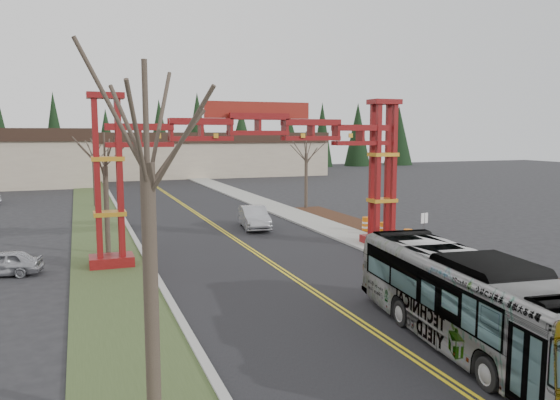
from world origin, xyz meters
name	(u,v)px	position (x,y,z in m)	size (l,w,h in m)	color
ground	(473,398)	(0.00, 0.00, 0.00)	(200.00, 200.00, 0.00)	black
road	(227,234)	(0.00, 25.00, 0.01)	(12.00, 110.00, 0.02)	black
lane_line_left	(225,234)	(-0.12, 25.00, 0.03)	(0.12, 100.00, 0.01)	yellow
lane_line_right	(228,233)	(0.12, 25.00, 0.03)	(0.12, 100.00, 0.01)	yellow
curb_right	(309,227)	(6.15, 25.00, 0.07)	(0.30, 110.00, 0.15)	#A0A09B
sidewalk_right	(327,226)	(7.60, 25.00, 0.08)	(2.60, 110.00, 0.14)	gray
landscape_strip	(503,271)	(10.20, 10.00, 0.06)	(2.60, 50.00, 0.12)	black
grass_median	(105,241)	(-8.00, 25.00, 0.04)	(4.00, 110.00, 0.08)	#3A4B25
curb_left	(135,239)	(-6.15, 25.00, 0.07)	(0.30, 110.00, 0.15)	#A0A09B
gateway_arch	(258,150)	(0.00, 18.00, 5.98)	(18.20, 1.60, 8.90)	maroon
retail_building_east	(200,153)	(10.00, 79.95, 3.51)	(38.00, 20.30, 7.00)	tan
conifer_treeline	(133,135)	(0.25, 92.00, 6.49)	(116.10, 5.60, 13.00)	black
transit_bus	(466,300)	(2.12, 2.95, 1.55)	(2.61, 11.14, 3.10)	#ACAFB4
silver_sedan	(254,217)	(2.41, 26.36, 0.81)	(1.71, 4.91, 1.62)	#A5A8AD
parked_car_near_a	(2,263)	(-13.08, 18.00, 0.62)	(1.47, 3.65, 1.25)	#A3A4AA
bare_tree_median_near	(147,165)	(-8.00, 1.46, 6.18)	(3.42, 3.42, 8.48)	#382D26
bare_tree_median_mid	(105,167)	(-8.00, 21.12, 5.00)	(2.90, 2.90, 6.94)	#382D26
bare_tree_median_far	(94,157)	(-8.00, 43.01, 4.70)	(2.88, 2.88, 6.63)	#382D26
bare_tree_right_far	(306,154)	(10.00, 34.54, 5.03)	(3.01, 3.01, 7.05)	#382D26
street_sign	(424,224)	(9.55, 15.78, 1.60)	(0.51, 0.12, 2.23)	#3F3F44
barrel_south	(408,238)	(9.40, 17.21, 0.51)	(0.56, 0.56, 1.03)	orange
barrel_mid	(383,229)	(9.57, 20.37, 0.48)	(0.52, 0.52, 0.97)	orange
barrel_north	(366,225)	(9.26, 22.11, 0.54)	(0.59, 0.59, 1.08)	orange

